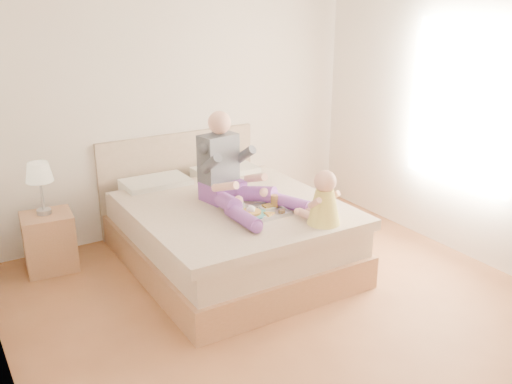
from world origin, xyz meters
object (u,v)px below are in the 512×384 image
adult (231,177)px  tray (260,211)px  baby (323,202)px  bed (225,228)px  nightstand (49,242)px

adult → tray: bearing=-89.9°
baby → bed: bearing=100.7°
nightstand → adult: (1.42, -0.79, 0.59)m
bed → tray: 0.59m
adult → tray: size_ratio=2.42×
bed → adult: adult is taller
adult → baby: (0.40, -0.79, -0.06)m
bed → tray: (0.08, -0.49, 0.32)m
baby → nightstand: bearing=126.2°
tray → bed: bearing=98.6°
adult → baby: 0.88m
adult → nightstand: bearing=139.9°
bed → nightstand: (-1.42, 0.65, -0.06)m
nightstand → bed: bearing=-19.6°
nightstand → baby: bearing=-35.7°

